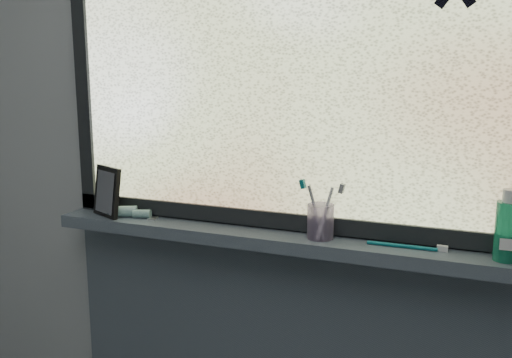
% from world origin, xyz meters
% --- Properties ---
extents(wall_back, '(3.00, 0.01, 2.50)m').
position_xyz_m(wall_back, '(0.00, 1.30, 1.25)').
color(wall_back, '#9EA3A8').
rests_on(wall_back, ground).
extents(windowsill, '(1.62, 0.14, 0.04)m').
position_xyz_m(windowsill, '(0.00, 1.23, 1.00)').
color(windowsill, '#46515D').
rests_on(windowsill, wall_back).
extents(window_pane, '(1.50, 0.01, 1.00)m').
position_xyz_m(window_pane, '(0.00, 1.28, 1.53)').
color(window_pane, silver).
rests_on(window_pane, wall_back).
extents(frame_bottom, '(1.60, 0.03, 0.05)m').
position_xyz_m(frame_bottom, '(0.00, 1.28, 1.05)').
color(frame_bottom, black).
rests_on(frame_bottom, windowsill).
extents(frame_left, '(0.05, 0.03, 1.10)m').
position_xyz_m(frame_left, '(-0.78, 1.28, 1.53)').
color(frame_left, black).
rests_on(frame_left, wall_back).
extents(vanity_mirror, '(0.15, 0.12, 0.17)m').
position_xyz_m(vanity_mirror, '(-0.66, 1.21, 1.10)').
color(vanity_mirror, black).
rests_on(vanity_mirror, windowsill).
extents(toothpaste_tube, '(0.21, 0.12, 0.04)m').
position_xyz_m(toothpaste_tube, '(-0.57, 1.23, 1.04)').
color(toothpaste_tube, silver).
rests_on(toothpaste_tube, windowsill).
extents(toothbrush_cup, '(0.08, 0.08, 0.10)m').
position_xyz_m(toothbrush_cup, '(0.07, 1.23, 1.07)').
color(toothbrush_cup, '#B599CB').
rests_on(toothbrush_cup, windowsill).
extents(toothbrush_lying, '(0.23, 0.02, 0.02)m').
position_xyz_m(toothbrush_lying, '(0.30, 1.23, 1.03)').
color(toothbrush_lying, '#0D6F77').
rests_on(toothbrush_lying, windowsill).
extents(mouthwash_bottle, '(0.07, 0.07, 0.15)m').
position_xyz_m(mouthwash_bottle, '(0.57, 1.22, 1.11)').
color(mouthwash_bottle, '#1E9F71').
rests_on(mouthwash_bottle, windowsill).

